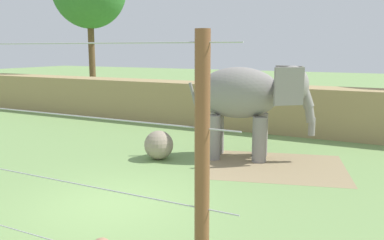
{
  "coord_description": "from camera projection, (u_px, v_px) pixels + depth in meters",
  "views": [
    {
      "loc": [
        6.0,
        -7.37,
        3.7
      ],
      "look_at": [
        0.03,
        4.3,
        1.4
      ],
      "focal_mm": 38.2,
      "sensor_mm": 36.0,
      "label": 1
    }
  ],
  "objects": [
    {
      "name": "ground_plane",
      "position": [
        110.0,
        205.0,
        9.8
      ],
      "size": [
        120.0,
        120.0,
        0.0
      ],
      "primitive_type": "plane",
      "color": "#759956"
    },
    {
      "name": "dirt_patch",
      "position": [
        274.0,
        166.0,
        12.99
      ],
      "size": [
        5.21,
        4.55,
        0.01
      ],
      "primitive_type": "cube",
      "rotation": [
        0.0,
        0.0,
        0.27
      ],
      "color": "#937F5B",
      "rests_on": "ground"
    },
    {
      "name": "embankment_wall",
      "position": [
        253.0,
        107.0,
        18.9
      ],
      "size": [
        36.0,
        1.8,
        2.06
      ],
      "primitive_type": "cube",
      "color": "tan",
      "rests_on": "ground"
    },
    {
      "name": "elephant",
      "position": [
        248.0,
        97.0,
        13.67
      ],
      "size": [
        4.17,
        2.25,
        3.16
      ],
      "color": "gray",
      "rests_on": "ground"
    },
    {
      "name": "enrichment_ball",
      "position": [
        159.0,
        145.0,
        13.76
      ],
      "size": [
        0.98,
        0.98,
        0.98
      ],
      "primitive_type": "sphere",
      "color": "gray",
      "rests_on": "ground"
    }
  ]
}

